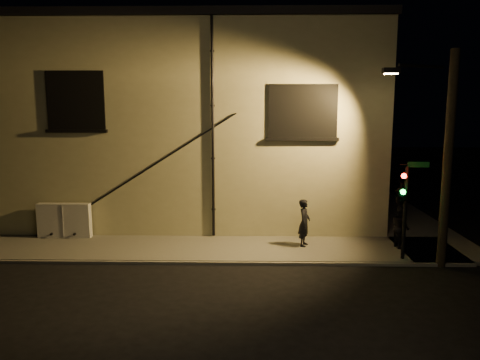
{
  "coord_description": "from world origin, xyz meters",
  "views": [
    {
      "loc": [
        -0.4,
        -14.84,
        5.17
      ],
      "look_at": [
        -0.74,
        1.8,
        2.54
      ],
      "focal_mm": 35.0,
      "sensor_mm": 36.0,
      "label": 1
    }
  ],
  "objects_px": {
    "traffic_signal": "(401,195)",
    "streetlamp_pole": "(444,154)",
    "utility_cabinet": "(64,220)",
    "pedestrian_b": "(400,227)",
    "pedestrian_a": "(304,223)"
  },
  "relations": [
    {
      "from": "utility_cabinet",
      "to": "streetlamp_pole",
      "type": "relative_size",
      "value": 0.29
    },
    {
      "from": "pedestrian_a",
      "to": "pedestrian_b",
      "type": "relative_size",
      "value": 1.15
    },
    {
      "from": "utility_cabinet",
      "to": "traffic_signal",
      "type": "height_order",
      "value": "traffic_signal"
    },
    {
      "from": "utility_cabinet",
      "to": "traffic_signal",
      "type": "relative_size",
      "value": 0.62
    },
    {
      "from": "streetlamp_pole",
      "to": "pedestrian_b",
      "type": "bearing_deg",
      "value": 113.46
    },
    {
      "from": "pedestrian_a",
      "to": "streetlamp_pole",
      "type": "xyz_separation_m",
      "value": [
        4.16,
        -1.73,
        2.71
      ]
    },
    {
      "from": "traffic_signal",
      "to": "streetlamp_pole",
      "type": "relative_size",
      "value": 0.47
    },
    {
      "from": "utility_cabinet",
      "to": "pedestrian_b",
      "type": "height_order",
      "value": "pedestrian_b"
    },
    {
      "from": "traffic_signal",
      "to": "pedestrian_b",
      "type": "bearing_deg",
      "value": 70.3
    },
    {
      "from": "utility_cabinet",
      "to": "pedestrian_b",
      "type": "bearing_deg",
      "value": -4.72
    },
    {
      "from": "pedestrian_b",
      "to": "traffic_signal",
      "type": "height_order",
      "value": "traffic_signal"
    },
    {
      "from": "traffic_signal",
      "to": "streetlamp_pole",
      "type": "distance_m",
      "value": 1.85
    },
    {
      "from": "pedestrian_a",
      "to": "traffic_signal",
      "type": "bearing_deg",
      "value": -98.42
    },
    {
      "from": "pedestrian_a",
      "to": "pedestrian_b",
      "type": "height_order",
      "value": "pedestrian_a"
    },
    {
      "from": "pedestrian_a",
      "to": "pedestrian_b",
      "type": "bearing_deg",
      "value": -72.89
    }
  ]
}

